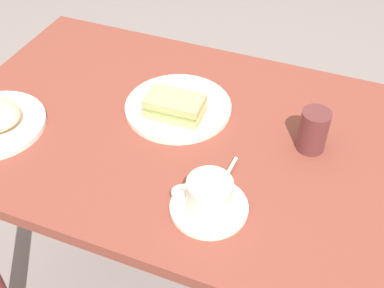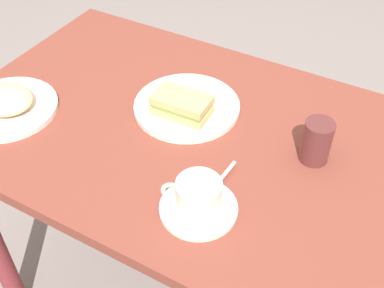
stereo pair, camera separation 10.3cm
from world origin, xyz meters
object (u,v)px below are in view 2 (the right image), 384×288
object	(u,v)px
sandwich_front	(182,105)
side_plate	(7,108)
spoon	(219,181)
dining_table	(195,170)
coffee_saucer	(198,208)
drinking_glass	(317,141)
sandwich_plate	(187,106)
coffee_cup	(198,195)

from	to	relation	value
sandwich_front	side_plate	world-z (taller)	sandwich_front
sandwich_front	spoon	distance (m)	0.23
dining_table	spoon	size ratio (longest dim) A/B	11.89
sandwich_front	side_plate	distance (m)	0.43
sandwich_front	spoon	size ratio (longest dim) A/B	1.40
coffee_saucer	spoon	size ratio (longest dim) A/B	1.58
sandwich_front	coffee_saucer	distance (m)	0.29
coffee_saucer	drinking_glass	bearing A→B (deg)	59.32
coffee_saucer	spoon	bearing A→B (deg)	86.32
sandwich_plate	coffee_cup	world-z (taller)	coffee_cup
spoon	side_plate	size ratio (longest dim) A/B	0.40
spoon	drinking_glass	bearing A→B (deg)	49.96
sandwich_front	drinking_glass	xyz separation A→B (m)	(0.32, 0.02, 0.01)
dining_table	side_plate	bearing A→B (deg)	-160.57
side_plate	sandwich_front	bearing A→B (deg)	25.56
sandwich_plate	drinking_glass	size ratio (longest dim) A/B	2.60
drinking_glass	coffee_cup	bearing A→B (deg)	-120.90
sandwich_front	drinking_glass	distance (m)	0.32
sandwich_front	coffee_saucer	size ratio (longest dim) A/B	0.88
dining_table	coffee_cup	bearing A→B (deg)	-59.97
side_plate	sandwich_plate	bearing A→B (deg)	30.17
coffee_cup	drinking_glass	xyz separation A→B (m)	(0.15, 0.25, 0.00)
sandwich_plate	side_plate	world-z (taller)	same
sandwich_plate	dining_table	bearing A→B (deg)	-47.27
coffee_cup	coffee_saucer	bearing A→B (deg)	17.98
dining_table	spoon	distance (m)	0.22
coffee_saucer	side_plate	xyz separation A→B (m)	(-0.56, 0.05, 0.00)
sandwich_front	spoon	bearing A→B (deg)	-40.46
coffee_cup	spoon	distance (m)	0.09
coffee_cup	dining_table	bearing A→B (deg)	120.03
dining_table	drinking_glass	size ratio (longest dim) A/B	11.75
drinking_glass	dining_table	bearing A→B (deg)	-169.30
side_plate	drinking_glass	distance (m)	0.74
side_plate	drinking_glass	world-z (taller)	drinking_glass
sandwich_front	coffee_cup	distance (m)	0.29
sandwich_front	coffee_cup	world-z (taller)	coffee_cup
drinking_glass	sandwich_plate	bearing A→B (deg)	177.40
sandwich_front	side_plate	size ratio (longest dim) A/B	0.56
sandwich_front	coffee_saucer	xyz separation A→B (m)	(0.17, -0.23, -0.03)
dining_table	spoon	world-z (taller)	spoon
sandwich_plate	coffee_cup	xyz separation A→B (m)	(0.18, -0.27, 0.04)
coffee_saucer	coffee_cup	world-z (taller)	coffee_cup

